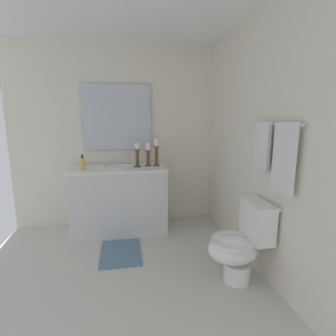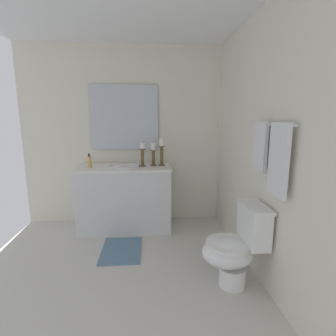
{
  "view_description": "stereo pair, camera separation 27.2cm",
  "coord_description": "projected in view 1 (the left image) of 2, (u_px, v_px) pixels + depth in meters",
  "views": [
    {
      "loc": [
        2.1,
        0.08,
        1.48
      ],
      "look_at": [
        -0.53,
        0.55,
        0.96
      ],
      "focal_mm": 27.4,
      "sensor_mm": 36.0,
      "label": 1
    },
    {
      "loc": [
        2.13,
        0.35,
        1.48
      ],
      "look_at": [
        -0.53,
        0.55,
        0.96
      ],
      "focal_mm": 27.4,
      "sensor_mm": 36.0,
      "label": 2
    }
  ],
  "objects": [
    {
      "name": "candle_holder_short",
      "position": [
        148.0,
        154.0,
        3.36
      ],
      "size": [
        0.09,
        0.09,
        0.3
      ],
      "color": "brown",
      "rests_on": "vanity_cabinet"
    },
    {
      "name": "candle_holder_mid",
      "position": [
        137.0,
        155.0,
        3.29
      ],
      "size": [
        0.09,
        0.09,
        0.31
      ],
      "color": "brown",
      "rests_on": "vanity_cabinet"
    },
    {
      "name": "vanity_cabinet",
      "position": [
        120.0,
        199.0,
        3.38
      ],
      "size": [
        0.58,
        1.23,
        0.86
      ],
      "color": "silver",
      "rests_on": "ground"
    },
    {
      "name": "towel_near_vanity",
      "position": [
        262.0,
        145.0,
        2.27
      ],
      "size": [
        0.23,
        0.03,
        0.42
      ],
      "primitive_type": "cube",
      "color": "white",
      "rests_on": "towel_bar"
    },
    {
      "name": "sink_basin",
      "position": [
        119.0,
        170.0,
        3.3
      ],
      "size": [
        0.4,
        0.4,
        0.24
      ],
      "color": "white",
      "rests_on": "vanity_cabinet"
    },
    {
      "name": "toilet",
      "position": [
        240.0,
        244.0,
        2.31
      ],
      "size": [
        0.39,
        0.54,
        0.75
      ],
      "color": "white",
      "rests_on": "ground"
    },
    {
      "name": "floor",
      "position": [
        118.0,
        287.0,
        2.3
      ],
      "size": [
        3.05,
        2.75,
        0.02
      ],
      "primitive_type": "cube",
      "color": "beige",
      "rests_on": "ground"
    },
    {
      "name": "towel_bar",
      "position": [
        276.0,
        124.0,
        2.08
      ],
      "size": [
        0.65,
        0.02,
        0.02
      ],
      "primitive_type": "cylinder",
      "rotation": [
        0.0,
        1.57,
        0.0
      ],
      "color": "silver"
    },
    {
      "name": "mirror",
      "position": [
        117.0,
        117.0,
        3.44
      ],
      "size": [
        0.02,
        0.91,
        0.87
      ],
      "primitive_type": "cube",
      "color": "silver"
    },
    {
      "name": "wall_back",
      "position": [
        269.0,
        147.0,
        2.3
      ],
      "size": [
        3.05,
        0.04,
        2.45
      ],
      "primitive_type": "cube",
      "color": "silver",
      "rests_on": "ground"
    },
    {
      "name": "soap_bottle",
      "position": [
        83.0,
        163.0,
        3.16
      ],
      "size": [
        0.06,
        0.06,
        0.18
      ],
      "color": "#E5B259",
      "rests_on": "vanity_cabinet"
    },
    {
      "name": "bath_mat",
      "position": [
        121.0,
        253.0,
        2.85
      ],
      "size": [
        0.6,
        0.44,
        0.02
      ],
      "primitive_type": "cube",
      "color": "slate",
      "rests_on": "ground"
    },
    {
      "name": "candle_holder_tall",
      "position": [
        156.0,
        151.0,
        3.37
      ],
      "size": [
        0.09,
        0.09,
        0.36
      ],
      "color": "brown",
      "rests_on": "vanity_cabinet"
    },
    {
      "name": "wall_left",
      "position": [
        116.0,
        137.0,
        3.53
      ],
      "size": [
        0.04,
        2.75,
        2.45
      ],
      "primitive_type": "cube",
      "color": "silver",
      "rests_on": "ground"
    },
    {
      "name": "towel_center",
      "position": [
        284.0,
        158.0,
        1.97
      ],
      "size": [
        0.26,
        0.03,
        0.55
      ],
      "primitive_type": "cube",
      "color": "white",
      "rests_on": "towel_bar"
    }
  ]
}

